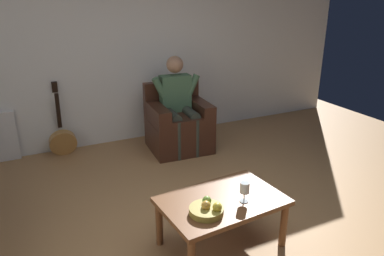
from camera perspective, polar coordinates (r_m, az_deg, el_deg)
ground_plane at (r=3.30m, az=7.89°, el=-16.96°), size 7.61×7.61×0.00m
wall_back at (r=5.13m, az=-8.47°, el=13.29°), size 6.75×0.06×2.75m
armchair at (r=4.87m, az=-2.20°, el=0.44°), size 0.81×0.76×0.88m
person_seated at (r=4.75m, az=-2.15°, el=4.29°), size 0.66×0.61×1.24m
coffee_table at (r=3.01m, az=4.71°, el=-12.05°), size 1.03×0.71×0.44m
guitar at (r=5.00m, az=-19.66°, el=-1.72°), size 0.34×0.28×0.95m
wine_glass_near at (r=2.91m, az=8.27°, el=-9.44°), size 0.07×0.07×0.17m
fruit_bowl at (r=2.78m, az=2.39°, el=-12.60°), size 0.26×0.26×0.11m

